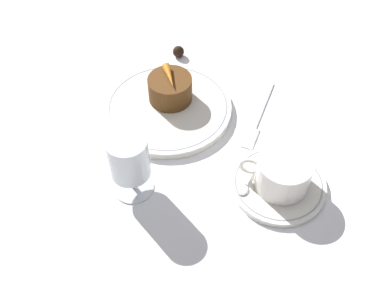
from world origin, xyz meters
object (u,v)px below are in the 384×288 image
wine_glass (129,160)px  coffee_cup (283,172)px  dessert_cake (170,89)px  fork (257,121)px  dinner_plate (168,108)px

wine_glass → coffee_cup: bearing=-166.8°
wine_glass → dessert_cake: bearing=-92.5°
coffee_cup → wine_glass: wine_glass is taller
wine_glass → dessert_cake: 0.21m
fork → dessert_cake: size_ratio=2.20×
coffee_cup → wine_glass: size_ratio=0.98×
wine_glass → dessert_cake: wine_glass is taller
wine_glass → dinner_plate: bearing=-92.8°
dinner_plate → wine_glass: wine_glass is taller
fork → dessert_cake: 0.17m
coffee_cup → fork: 0.15m
dessert_cake → fork: bearing=175.9°
wine_glass → fork: bearing=-132.6°
dinner_plate → coffee_cup: (-0.22, 0.13, 0.03)m
dinner_plate → fork: dinner_plate is taller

